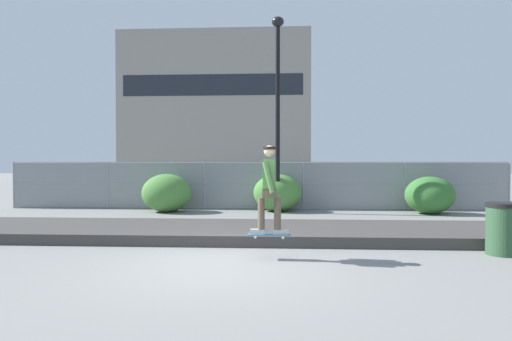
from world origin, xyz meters
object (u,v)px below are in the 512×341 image
object	(u,v)px
shrub_left	(167,193)
shrub_center	(277,193)
trash_bin	(501,229)
street_lamp	(278,92)
parked_car_near	(167,183)
skater	(269,184)
parked_car_far	(440,184)
shrub_right	(430,195)
parked_car_mid	(291,183)
skateboard	(269,235)

from	to	relation	value
shrub_left	shrub_center	xyz separation A→B (m)	(4.08, 0.46, -0.01)
shrub_left	trash_bin	bearing A→B (deg)	-37.81
trash_bin	shrub_left	bearing A→B (deg)	142.19
street_lamp	shrub_center	distance (m)	3.71
parked_car_near	shrub_left	world-z (taller)	parked_car_near
skater	parked_car_far	distance (m)	14.06
parked_car_far	trash_bin	size ratio (longest dim) A/B	4.27
skater	shrub_right	distance (m)	9.10
skater	parked_car_mid	size ratio (longest dim) A/B	0.37
shrub_left	trash_bin	distance (m)	10.77
parked_car_mid	parked_car_far	world-z (taller)	same
street_lamp	shrub_right	distance (m)	6.55
shrub_left	trash_bin	world-z (taller)	shrub_left
parked_car_near	shrub_center	bearing A→B (deg)	-36.31
parked_car_far	shrub_right	bearing A→B (deg)	-114.63
shrub_right	trash_bin	xyz separation A→B (m)	(-0.97, -6.57, -0.15)
parked_car_near	shrub_left	size ratio (longest dim) A/B	2.50
parked_car_mid	parked_car_far	size ratio (longest dim) A/B	1.03
parked_car_far	shrub_center	bearing A→B (deg)	-151.30
skater	shrub_left	world-z (taller)	skater
parked_car_mid	trash_bin	world-z (taller)	parked_car_mid
skater	shrub_center	xyz separation A→B (m)	(0.14, 7.67, -0.72)
skateboard	street_lamp	distance (m)	8.18
parked_car_far	skater	bearing A→B (deg)	-122.99
street_lamp	shrub_right	xyz separation A→B (m)	(5.40, 0.00, -3.71)
shrub_center	shrub_right	size ratio (longest dim) A/B	1.04
skateboard	shrub_right	size ratio (longest dim) A/B	0.47
shrub_center	trash_bin	world-z (taller)	shrub_center
skateboard	shrub_left	size ratio (longest dim) A/B	0.44
street_lamp	parked_car_near	xyz separation A→B (m)	(-5.25, 4.34, -3.53)
skateboard	parked_car_near	distance (m)	12.61
parked_car_far	trash_bin	xyz separation A→B (m)	(-3.08, -11.17, -0.32)
skateboard	street_lamp	size ratio (longest dim) A/B	0.11
shrub_left	parked_car_mid	bearing A→B (deg)	43.66
street_lamp	parked_car_near	distance (m)	7.68
skateboard	skater	bearing A→B (deg)	45.00
trash_bin	parked_car_far	bearing A→B (deg)	74.58
skateboard	shrub_center	bearing A→B (deg)	88.99
parked_car_near	parked_car_far	xyz separation A→B (m)	(12.76, 0.26, 0.00)
street_lamp	parked_car_near	world-z (taller)	street_lamp
shrub_left	shrub_right	bearing A→B (deg)	-0.19
shrub_left	parked_car_far	bearing A→B (deg)	21.51
parked_car_mid	shrub_center	size ratio (longest dim) A/B	2.52
skater	shrub_left	bearing A→B (deg)	118.63
parked_car_far	shrub_left	world-z (taller)	parked_car_far
skater	street_lamp	distance (m)	7.77
parked_car_near	skater	bearing A→B (deg)	-66.10
skater	street_lamp	xyz separation A→B (m)	(0.15, 7.18, 2.95)
skater	shrub_left	distance (m)	8.25
parked_car_mid	parked_car_far	distance (m)	6.87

